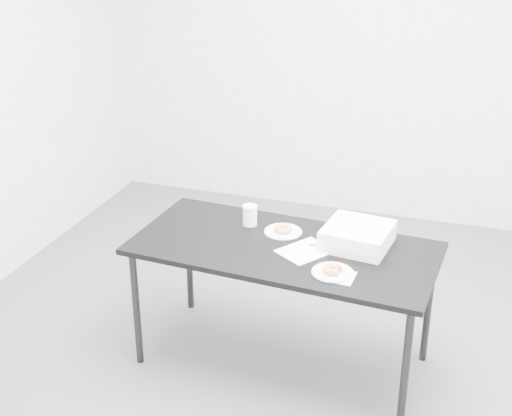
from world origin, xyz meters
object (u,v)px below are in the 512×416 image
(scorecard, at_px, (305,251))
(table, at_px, (284,255))
(donut_near, at_px, (333,269))
(plate_far, at_px, (283,232))
(donut_far, at_px, (283,229))
(coffee_cup, at_px, (250,215))
(plate_near, at_px, (333,272))
(bakery_box, at_px, (357,236))
(pen, at_px, (321,245))

(scorecard, bearing_deg, table, -155.32)
(table, bearing_deg, donut_near, -30.00)
(plate_far, relative_size, donut_far, 2.13)
(table, relative_size, coffee_cup, 13.98)
(donut_far, bearing_deg, plate_far, -116.57)
(plate_far, bearing_deg, coffee_cup, 171.25)
(donut_near, height_order, coffee_cup, coffee_cup)
(donut_near, bearing_deg, table, 146.01)
(scorecard, distance_m, plate_near, 0.26)
(scorecard, height_order, donut_far, donut_far)
(plate_near, xyz_separation_m, coffee_cup, (-0.56, 0.40, 0.05))
(plate_far, bearing_deg, bakery_box, -4.10)
(plate_far, distance_m, bakery_box, 0.42)
(donut_near, bearing_deg, plate_near, 0.00)
(scorecard, relative_size, plate_near, 1.28)
(donut_far, bearing_deg, scorecard, -45.80)
(pen, bearing_deg, scorecard, -139.98)
(coffee_cup, bearing_deg, plate_near, -35.30)
(pen, bearing_deg, bakery_box, 13.34)
(plate_near, relative_size, donut_far, 2.12)
(table, relative_size, plate_near, 7.92)
(plate_near, relative_size, bakery_box, 0.62)
(table, height_order, coffee_cup, coffee_cup)
(plate_near, distance_m, coffee_cup, 0.69)
(pen, bearing_deg, coffee_cup, 154.04)
(pen, distance_m, coffee_cup, 0.46)
(table, bearing_deg, coffee_cup, 147.15)
(plate_near, bearing_deg, donut_near, 0.00)
(scorecard, height_order, plate_near, plate_near)
(coffee_cup, height_order, bakery_box, coffee_cup)
(table, xyz_separation_m, plate_far, (-0.05, 0.16, 0.06))
(pen, bearing_deg, plate_far, 147.67)
(plate_near, xyz_separation_m, donut_far, (-0.36, 0.37, 0.02))
(table, height_order, pen, pen)
(scorecard, height_order, bakery_box, bakery_box)
(plate_near, height_order, coffee_cup, coffee_cup)
(pen, bearing_deg, donut_near, -74.56)
(table, distance_m, plate_far, 0.18)
(plate_far, relative_size, coffee_cup, 1.77)
(scorecard, height_order, pen, pen)
(table, relative_size, scorecard, 6.21)
(donut_near, xyz_separation_m, plate_far, (-0.36, 0.37, -0.02))
(pen, xyz_separation_m, bakery_box, (0.18, 0.07, 0.05))
(pen, distance_m, plate_far, 0.26)
(donut_near, height_order, plate_far, donut_near)
(donut_far, height_order, coffee_cup, coffee_cup)
(plate_far, bearing_deg, donut_far, 63.43)
(plate_far, distance_m, donut_far, 0.02)
(donut_far, height_order, bakery_box, bakery_box)
(scorecard, relative_size, coffee_cup, 2.25)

